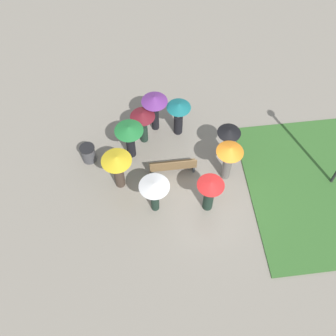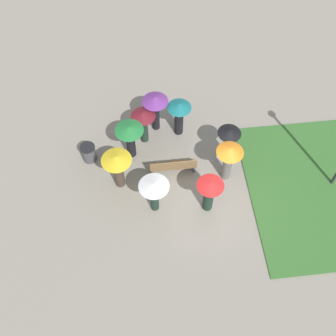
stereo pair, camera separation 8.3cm
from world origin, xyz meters
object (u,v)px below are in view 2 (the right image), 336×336
trash_bin (89,153)px  crowd_person_purple (155,105)px  crowd_person_teal (179,114)px  park_bench (173,166)px  crowd_person_orange (229,157)px  crowd_person_green (130,135)px  crowd_person_red (209,192)px  crowd_person_white (154,190)px  crowd_person_maroon (143,121)px  crowd_person_yellow (117,165)px  crowd_person_black (228,139)px

trash_bin → crowd_person_purple: size_ratio=0.42×
crowd_person_teal → park_bench: bearing=-2.2°
crowd_person_orange → park_bench: bearing=126.3°
crowd_person_green → crowd_person_purple: 1.74m
crowd_person_orange → crowd_person_purple: (2.55, -2.84, 0.09)m
park_bench → trash_bin: (3.38, -1.07, -0.06)m
trash_bin → crowd_person_red: size_ratio=0.45×
crowd_person_red → crowd_person_white: size_ratio=1.00×
trash_bin → crowd_person_purple: crowd_person_purple is taller
park_bench → crowd_person_maroon: 2.23m
crowd_person_yellow → crowd_person_teal: size_ratio=1.05×
crowd_person_orange → crowd_person_teal: size_ratio=1.08×
crowd_person_white → crowd_person_purple: bearing=-133.6°
trash_bin → crowd_person_yellow: crowd_person_yellow is taller
crowd_person_orange → crowd_person_teal: crowd_person_orange is taller
crowd_person_white → crowd_person_green: crowd_person_green is taller
crowd_person_white → crowd_person_maroon: 3.35m
crowd_person_red → crowd_person_white: 2.03m
crowd_person_orange → crowd_person_yellow: bearing=135.8°
crowd_person_yellow → crowd_person_white: size_ratio=1.04×
crowd_person_green → crowd_person_red: bearing=97.6°
crowd_person_teal → crowd_person_purple: bearing=-99.3°
crowd_person_black → crowd_person_orange: bearing=-70.5°
crowd_person_white → crowd_person_maroon: (0.13, -3.34, -0.09)m
crowd_person_black → crowd_person_green: crowd_person_green is taller
crowd_person_white → crowd_person_orange: bearing=163.0°
crowd_person_white → crowd_person_orange: (-2.97, -1.11, 0.02)m
crowd_person_red → crowd_person_purple: 4.45m
crowd_person_red → crowd_person_orange: size_ratio=0.93×
crowd_person_white → crowd_person_black: size_ratio=1.02×
crowd_person_yellow → crowd_person_teal: crowd_person_yellow is taller
crowd_person_purple → crowd_person_black: bearing=-116.7°
crowd_person_maroon → crowd_person_teal: bearing=96.3°
crowd_person_maroon → crowd_person_white: bearing=-0.9°
crowd_person_green → crowd_person_maroon: (-0.59, -0.70, -0.06)m
park_bench → crowd_person_green: bearing=-35.0°
crowd_person_red → crowd_person_orange: bearing=-42.1°
crowd_person_yellow → crowd_person_black: 4.51m
crowd_person_yellow → crowd_person_white: (-1.28, 1.24, 0.02)m
park_bench → crowd_person_orange: (-2.09, 0.41, 0.91)m
park_bench → crowd_person_white: bearing=59.6°
crowd_person_maroon → trash_bin: bearing=-75.6°
park_bench → crowd_person_red: size_ratio=1.03×
trash_bin → crowd_person_maroon: crowd_person_maroon is taller
park_bench → crowd_person_teal: crowd_person_teal is taller
crowd_person_green → crowd_person_orange: crowd_person_orange is taller
trash_bin → crowd_person_orange: crowd_person_orange is taller
crowd_person_maroon → crowd_person_purple: bearing=134.5°
park_bench → crowd_person_black: crowd_person_black is taller
trash_bin → crowd_person_yellow: bearing=131.8°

